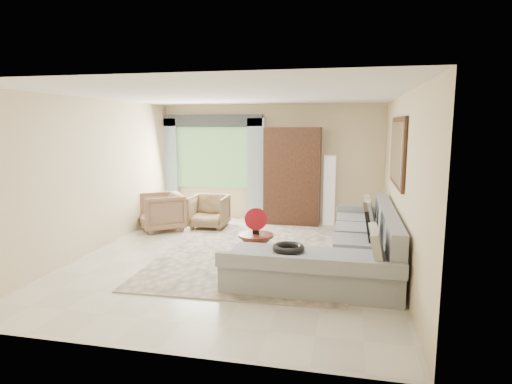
% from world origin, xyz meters
% --- Properties ---
extents(ground, '(6.00, 6.00, 0.00)m').
position_xyz_m(ground, '(0.00, 0.00, 0.00)').
color(ground, silver).
rests_on(ground, ground).
extents(area_rug, '(3.14, 4.10, 0.02)m').
position_xyz_m(area_rug, '(0.22, 0.30, 0.01)').
color(area_rug, beige).
rests_on(area_rug, ground).
extents(sectional_sofa, '(2.30, 3.46, 0.90)m').
position_xyz_m(sectional_sofa, '(1.78, -0.18, 0.28)').
color(sectional_sofa, '#93969B').
rests_on(sectional_sofa, ground).
extents(tv_screen, '(0.14, 0.74, 0.48)m').
position_xyz_m(tv_screen, '(2.05, -0.08, 0.72)').
color(tv_screen, black).
rests_on(tv_screen, sectional_sofa).
extents(garden_hose, '(0.43, 0.43, 0.09)m').
position_xyz_m(garden_hose, '(1.00, -1.07, 0.55)').
color(garden_hose, black).
rests_on(garden_hose, sectional_sofa).
extents(coffee_table, '(0.54, 0.54, 0.54)m').
position_xyz_m(coffee_table, '(0.42, -0.42, 0.28)').
color(coffee_table, '#472013').
rests_on(coffee_table, ground).
extents(red_disc, '(0.34, 0.09, 0.34)m').
position_xyz_m(red_disc, '(0.42, -0.42, 0.77)').
color(red_disc, '#A6101C').
rests_on(red_disc, coffee_table).
extents(armchair_left, '(1.16, 1.16, 0.77)m').
position_xyz_m(armchair_left, '(-1.99, 1.50, 0.38)').
color(armchair_left, '#9A6E54').
rests_on(armchair_left, ground).
extents(armchair_right, '(0.76, 0.79, 0.70)m').
position_xyz_m(armchair_right, '(-1.09, 1.89, 0.35)').
color(armchair_right, olive).
rests_on(armchair_right, ground).
extents(potted_plant, '(0.59, 0.54, 0.57)m').
position_xyz_m(potted_plant, '(-2.27, 2.37, 0.28)').
color(potted_plant, '#999999').
rests_on(potted_plant, ground).
extents(armoire, '(1.20, 0.55, 2.10)m').
position_xyz_m(armoire, '(0.55, 2.72, 1.05)').
color(armoire, black).
rests_on(armoire, ground).
extents(floor_lamp, '(0.24, 0.24, 1.50)m').
position_xyz_m(floor_lamp, '(1.35, 2.78, 0.75)').
color(floor_lamp, silver).
rests_on(floor_lamp, ground).
extents(window, '(1.80, 0.04, 1.40)m').
position_xyz_m(window, '(-1.35, 2.97, 1.40)').
color(window, '#669E59').
rests_on(window, wall_back).
extents(curtain_left, '(0.40, 0.08, 2.30)m').
position_xyz_m(curtain_left, '(-2.40, 2.88, 1.15)').
color(curtain_left, '#9EB7CC').
rests_on(curtain_left, ground).
extents(curtain_right, '(0.40, 0.08, 2.30)m').
position_xyz_m(curtain_right, '(-0.30, 2.88, 1.15)').
color(curtain_right, '#9EB7CC').
rests_on(curtain_right, ground).
extents(valance, '(2.40, 0.12, 0.26)m').
position_xyz_m(valance, '(-1.35, 2.90, 2.25)').
color(valance, '#1E232D').
rests_on(valance, wall_back).
extents(wall_mirror, '(0.05, 1.70, 1.05)m').
position_xyz_m(wall_mirror, '(2.46, 0.35, 1.75)').
color(wall_mirror, black).
rests_on(wall_mirror, wall_right).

